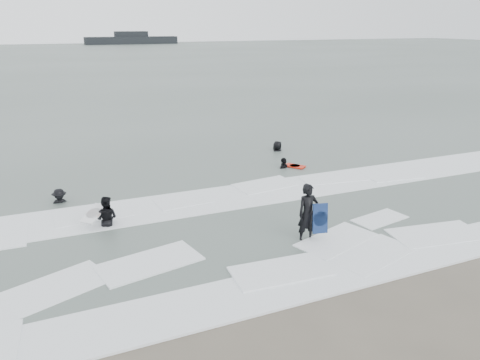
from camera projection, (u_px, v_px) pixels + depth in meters
name	position (u px, v px, depth m)	size (l,w,h in m)	color
ground	(308.00, 269.00, 13.27)	(320.00, 320.00, 0.00)	brown
sea	(78.00, 62.00, 83.20)	(320.00, 320.00, 0.00)	#47544C
surfer_centre	(307.00, 241.00, 14.94)	(0.71, 0.46, 1.94)	black
surfer_wading	(107.00, 226.00, 16.03)	(0.80, 0.62, 1.64)	black
surfer_breaker	(60.00, 204.00, 17.96)	(0.95, 0.55, 1.48)	black
surfer_right_near	(284.00, 168.00, 22.38)	(0.99, 0.41, 1.69)	black
surfer_right_far	(277.00, 152.00, 25.28)	(0.85, 0.55, 1.74)	black
surf_foam	(254.00, 219.00, 16.49)	(30.03, 9.06, 0.09)	white
bodyboards	(241.00, 194.00, 17.56)	(10.61, 8.03, 1.25)	#10224E
vessel_horizon	(131.00, 40.00, 150.63)	(29.13, 5.20, 3.95)	black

